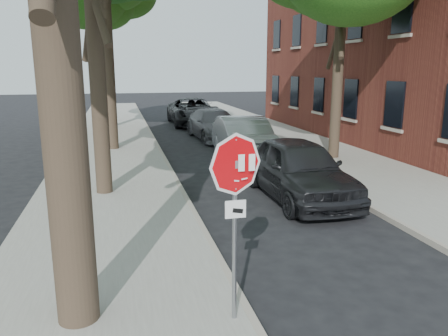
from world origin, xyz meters
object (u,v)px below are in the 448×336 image
(stop_sign, at_px, (235,192))
(car_a, at_px, (298,169))
(car_d, at_px, (193,112))
(car_c, at_px, (215,124))
(car_b, at_px, (244,139))

(stop_sign, bearing_deg, car_a, 59.32)
(car_a, xyz_separation_m, car_d, (-0.10, 16.52, 0.01))
(stop_sign, relative_size, car_a, 0.54)
(car_c, bearing_deg, car_d, 87.13)
(car_a, bearing_deg, car_b, 89.81)
(car_a, bearing_deg, car_d, 90.15)
(car_a, distance_m, car_b, 5.27)
(car_d, bearing_deg, stop_sign, -97.88)
(car_a, distance_m, car_c, 10.66)
(car_c, bearing_deg, stop_sign, -105.31)
(stop_sign, height_order, car_c, stop_sign)
(car_a, distance_m, car_d, 16.52)
(stop_sign, height_order, car_b, stop_sign)
(car_a, height_order, car_d, car_d)
(stop_sign, bearing_deg, car_c, 78.50)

